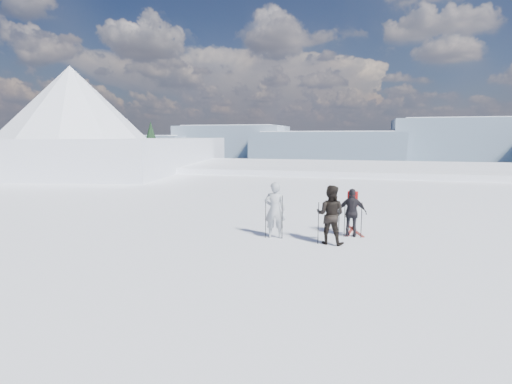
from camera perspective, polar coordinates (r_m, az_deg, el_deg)
lake_basin at (r=40.40m, az=13.68°, el=-6.18°), size 820.00×820.00×71.62m
far_mountain_range at (r=465.01m, az=18.93°, el=6.22°), size 770.00×110.00×53.00m
near_ridge at (r=47.84m, az=-20.06°, el=-0.60°), size 31.37×35.68×25.62m
skier_grey at (r=12.60m, az=2.69°, el=-2.58°), size 0.71×0.52×1.79m
skier_dark at (r=12.08m, az=10.57°, el=-3.21°), size 0.95×0.80×1.77m
skier_pack at (r=13.11m, az=13.56°, el=-2.90°), size 0.91×0.39×1.55m
backpack at (r=13.21m, az=13.73°, el=1.63°), size 0.33×0.19×0.48m
ski_poles at (r=12.50m, az=8.77°, el=-4.06°), size 2.95×1.14×1.37m
skis_loose at (r=14.02m, az=13.68°, el=-5.39°), size 0.63×1.70×0.03m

